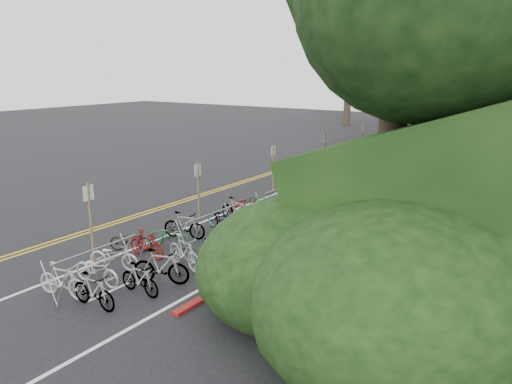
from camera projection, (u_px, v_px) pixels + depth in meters
ground at (95, 251)px, 17.78m from camera, size 120.00×120.00×0.00m
road_markings at (264, 195)px, 25.56m from camera, size 7.47×80.00×0.01m
red_curb at (372, 200)px, 24.33m from camera, size 0.25×28.00×0.10m
bike_rack_front at (97, 260)px, 14.49m from camera, size 1.18×3.00×1.26m
bike_racks_rest at (332, 174)px, 26.41m from camera, size 1.14×23.00×1.17m
signpost_near at (90, 218)px, 16.33m from camera, size 0.08×0.40×2.75m
signposts_rest at (301, 156)px, 28.37m from camera, size 0.08×18.40×2.50m
bike_front at (131, 240)px, 17.66m from camera, size 1.22×1.60×0.81m
bike_valet at (205, 234)px, 18.04m from camera, size 3.25×12.47×1.09m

